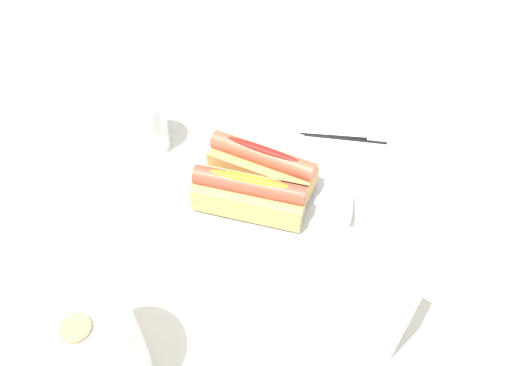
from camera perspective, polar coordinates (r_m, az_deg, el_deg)
name	(u,v)px	position (r m, az deg, el deg)	size (l,w,h in m)	color
ground_plane	(242,206)	(0.77, -1.55, -2.49)	(2.40, 2.40, 0.00)	silver
serving_bowl	(256,199)	(0.76, 0.00, -1.78)	(0.27, 0.27, 0.04)	silver
hotdog_front	(262,165)	(0.74, 0.70, 1.94)	(0.15, 0.07, 0.06)	tan
hotdog_back	(249,194)	(0.71, -0.74, -1.23)	(0.16, 0.09, 0.06)	tan
water_glass	(145,127)	(0.84, -11.80, 5.97)	(0.07, 0.07, 0.09)	white
paper_towel_roll	(90,353)	(0.62, -17.43, -17.04)	(0.11, 0.11, 0.13)	white
napkin_box	(365,294)	(0.63, 11.68, -11.66)	(0.11, 0.04, 0.15)	white
chopstick_near	(299,133)	(0.87, 4.65, 5.40)	(0.01, 0.01, 0.22)	black
chopstick_far	(319,135)	(0.87, 6.76, 5.11)	(0.01, 0.01, 0.22)	black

